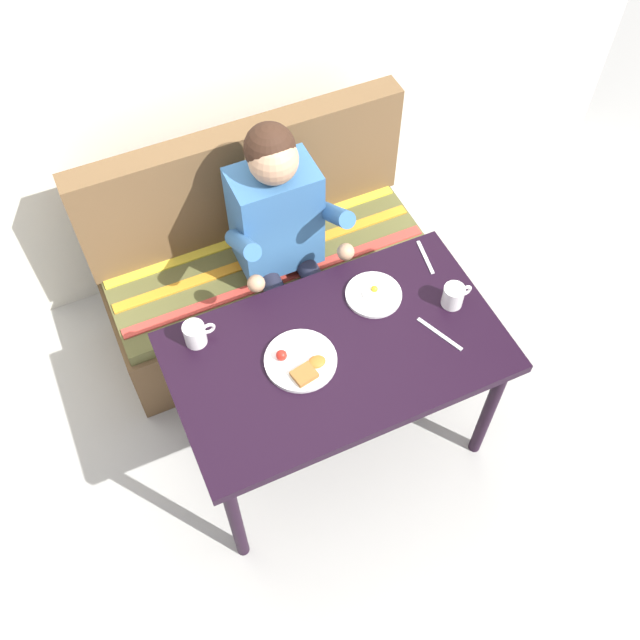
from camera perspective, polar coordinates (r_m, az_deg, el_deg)
ground_plane at (r=3.25m, az=1.11°, el=-9.27°), size 8.00×8.00×0.00m
back_wall at (r=3.07m, az=-9.43°, el=22.34°), size 4.40×0.10×2.60m
table at (r=2.68m, az=1.33°, el=-3.27°), size 1.20×0.70×0.73m
couch at (r=3.35m, az=-4.38°, el=4.03°), size 1.44×0.56×1.00m
person at (r=2.94m, az=-2.95°, el=6.88°), size 0.45×0.61×1.21m
plate_breakfast at (r=2.57m, az=-1.51°, el=-3.26°), size 0.26×0.26×0.05m
plate_eggs at (r=2.75m, az=4.22°, el=2.02°), size 0.21×0.21×0.04m
coffee_mug at (r=2.74m, az=10.43°, el=1.91°), size 0.12×0.08×0.09m
coffee_mug_second at (r=2.63m, az=-9.72°, el=-1.05°), size 0.12×0.08×0.09m
fork at (r=2.89m, az=8.25°, el=4.89°), size 0.04×0.17×0.00m
knife at (r=2.68m, az=9.34°, el=-1.09°), size 0.09×0.19×0.00m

